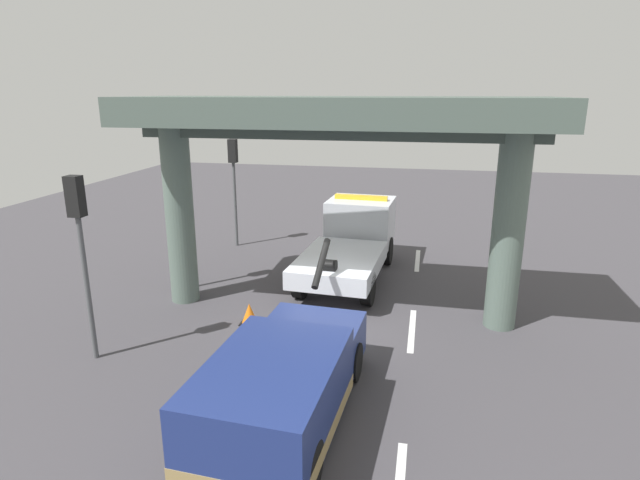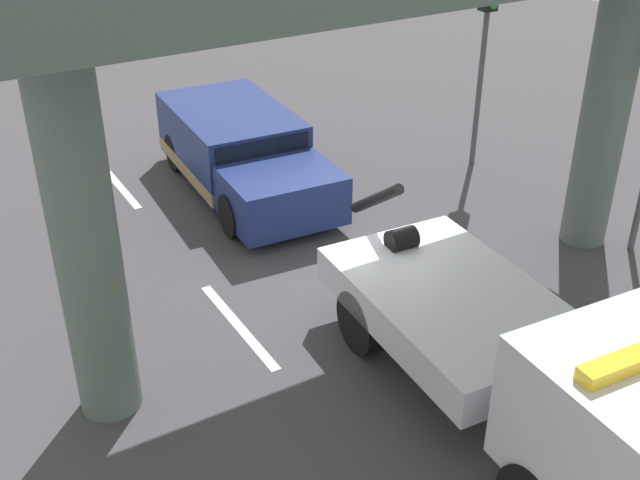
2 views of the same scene
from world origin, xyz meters
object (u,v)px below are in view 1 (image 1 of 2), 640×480
(towed_van_green, at_px, (283,386))
(traffic_light_mid, at_px, (234,169))
(tow_truck_white, at_px, (353,239))
(traffic_light_near, at_px, (80,229))
(traffic_light_far, at_px, (175,195))
(traffic_cone_orange, at_px, (249,314))

(towed_van_green, distance_m, traffic_light_mid, 12.35)
(tow_truck_white, height_order, traffic_light_mid, traffic_light_mid)
(traffic_light_near, distance_m, traffic_light_far, 4.50)
(traffic_light_mid, relative_size, traffic_cone_orange, 7.44)
(traffic_light_near, height_order, traffic_cone_orange, traffic_light_near)
(traffic_light_far, height_order, traffic_light_mid, traffic_light_mid)
(tow_truck_white, relative_size, traffic_light_mid, 1.70)
(towed_van_green, xyz_separation_m, traffic_cone_orange, (4.05, 2.08, -0.51))
(tow_truck_white, bearing_deg, traffic_light_mid, 65.81)
(traffic_light_near, relative_size, traffic_cone_orange, 7.52)
(traffic_light_mid, bearing_deg, tow_truck_white, -114.19)
(traffic_light_far, relative_size, traffic_cone_orange, 7.23)
(traffic_light_near, bearing_deg, traffic_light_mid, 0.00)
(tow_truck_white, height_order, traffic_light_far, traffic_light_far)
(tow_truck_white, relative_size, traffic_cone_orange, 12.68)
(traffic_cone_orange, bearing_deg, towed_van_green, -152.83)
(tow_truck_white, height_order, traffic_light_near, traffic_light_near)
(towed_van_green, bearing_deg, traffic_light_near, 73.04)
(traffic_light_far, distance_m, traffic_light_mid, 5.00)
(tow_truck_white, xyz_separation_m, traffic_light_near, (-7.22, 5.08, 1.96))
(traffic_light_near, distance_m, traffic_cone_orange, 4.84)
(traffic_light_far, bearing_deg, traffic_light_near, 180.00)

